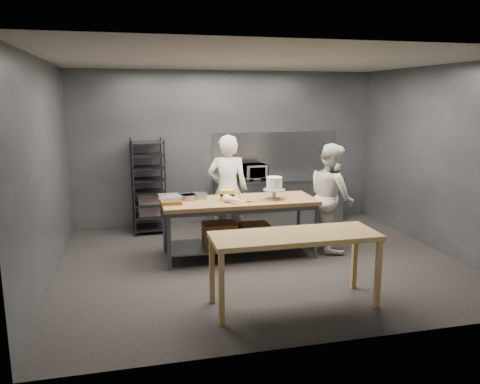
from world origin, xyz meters
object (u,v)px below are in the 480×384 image
at_px(microwave, 253,172).
at_px(layer_cake, 227,195).
at_px(work_table, 237,221).
at_px(speed_rack, 148,187).
at_px(chef_behind, 228,190).
at_px(frosted_cake_stand, 274,185).
at_px(near_counter, 295,241).
at_px(chef_right, 331,197).

distance_m(microwave, layer_cake, 2.00).
xyz_separation_m(work_table, speed_rack, (-1.29, 1.74, 0.28)).
height_order(work_table, chef_behind, chef_behind).
bearing_deg(work_table, chef_behind, 90.63).
distance_m(microwave, frosted_cake_stand, 1.94).
bearing_deg(near_counter, work_table, 97.63).
distance_m(chef_behind, chef_right, 1.73).
bearing_deg(layer_cake, chef_right, -0.71).
bearing_deg(work_table, microwave, 68.09).
bearing_deg(chef_behind, chef_right, 174.09).
distance_m(work_table, layer_cake, 0.46).
relative_size(work_table, microwave, 4.43).
height_order(chef_behind, layer_cake, chef_behind).
bearing_deg(near_counter, frosted_cake_stand, 80.19).
xyz_separation_m(near_counter, frosted_cake_stand, (0.31, 1.81, 0.33)).
bearing_deg(layer_cake, speed_rack, 123.60).
distance_m(chef_right, layer_cake, 1.75).
relative_size(chef_right, frosted_cake_stand, 5.01).
distance_m(speed_rack, frosted_cake_stand, 2.63).
height_order(chef_right, frosted_cake_stand, chef_right).
height_order(chef_behind, microwave, chef_behind).
height_order(near_counter, microwave, microwave).
xyz_separation_m(chef_right, microwave, (-0.86, 1.81, 0.17)).
xyz_separation_m(speed_rack, chef_right, (2.88, -1.73, 0.03)).
xyz_separation_m(speed_rack, frosted_cake_stand, (1.86, -1.85, 0.29)).
bearing_deg(frosted_cake_stand, speed_rack, 135.17).
bearing_deg(work_table, layer_cake, 167.57).
bearing_deg(chef_behind, layer_cake, 94.17).
relative_size(chef_behind, frosted_cake_stand, 5.35).
bearing_deg(speed_rack, microwave, 2.26).
height_order(work_table, microwave, microwave).
xyz_separation_m(work_table, near_counter, (0.26, -1.91, 0.24)).
distance_m(chef_behind, layer_cake, 0.66).
distance_m(work_table, speed_rack, 2.19).
height_order(microwave, layer_cake, microwave).
bearing_deg(speed_rack, work_table, -53.55).
bearing_deg(frosted_cake_stand, chef_behind, 126.40).
height_order(speed_rack, microwave, speed_rack).
relative_size(work_table, chef_right, 1.36).
bearing_deg(chef_right, speed_rack, 59.62).
distance_m(speed_rack, chef_right, 3.36).
xyz_separation_m(speed_rack, chef_behind, (1.28, -1.07, 0.09)).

